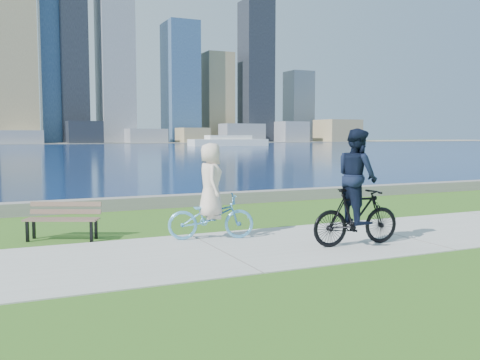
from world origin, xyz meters
name	(u,v)px	position (x,y,z in m)	size (l,w,h in m)	color
ground	(220,251)	(0.00, 0.00, 0.00)	(320.00, 320.00, 0.00)	#2D5A17
concrete_path	(220,251)	(0.00, 0.00, 0.01)	(80.00, 3.50, 0.02)	#A8A8A3
seawall	(140,203)	(0.00, 6.20, 0.17)	(90.00, 0.50, 0.35)	slate
bay_water	(28,150)	(0.00, 72.00, 0.00)	(320.00, 131.00, 0.01)	#0C214D
far_shore	(16,143)	(0.00, 130.00, 0.06)	(320.00, 30.00, 0.12)	gray
ferry_far	(228,142)	(35.03, 82.25, 0.82)	(14.57, 4.16, 1.98)	white
park_bench	(63,217)	(-2.51, 2.36, 0.47)	(1.55, 1.08, 0.76)	black
cyclist_woman	(211,204)	(0.24, 1.09, 0.75)	(1.04, 1.85, 1.96)	#5EB1E4
cyclist_man	(357,197)	(2.56, -0.64, 0.96)	(0.74, 1.87, 2.25)	black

